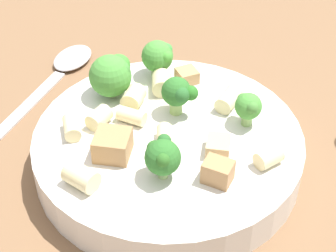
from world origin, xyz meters
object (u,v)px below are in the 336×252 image
pasta_bowl (168,147)px  rigatoni_8 (132,116)px  rigatoni_0 (72,127)px  rigatoni_4 (229,99)px  rigatoni_2 (162,83)px  broccoli_floret_1 (182,94)px  rigatoni_5 (134,98)px  chicken_chunk_1 (190,76)px  rigatoni_1 (81,177)px  chicken_chunk_2 (218,146)px  rigatoni_6 (100,116)px  rigatoni_7 (162,138)px  rigatoni_3 (269,157)px  broccoli_floret_4 (248,106)px  chicken_chunk_3 (113,145)px  chicken_chunk_0 (218,172)px  broccoli_floret_0 (111,74)px  broccoli_floret_2 (162,156)px  broccoli_floret_3 (158,56)px  spoon (62,69)px

pasta_bowl → rigatoni_8: 0.04m
rigatoni_0 → rigatoni_4: bearing=118.6°
rigatoni_2 → broccoli_floret_1: bearing=40.9°
rigatoni_5 → chicken_chunk_1: 0.06m
chicken_chunk_1 → pasta_bowl: bearing=-2.1°
rigatoni_1 → chicken_chunk_2: (-0.06, 0.09, -0.00)m
rigatoni_0 → rigatoni_6: (-0.02, 0.02, 0.00)m
pasta_bowl → rigatoni_7: (0.01, -0.00, 0.02)m
chicken_chunk_2 → rigatoni_3: bearing=82.3°
rigatoni_0 → rigatoni_6: rigatoni_6 is taller
broccoli_floret_4 → chicken_chunk_3: size_ratio=1.10×
rigatoni_1 → chicken_chunk_0: bearing=105.8°
pasta_bowl → rigatoni_1: bearing=-35.3°
rigatoni_7 → chicken_chunk_1: size_ratio=1.41×
rigatoni_5 → chicken_chunk_0: (0.08, 0.09, 0.00)m
rigatoni_1 → rigatoni_6: rigatoni_1 is taller
broccoli_floret_0 → rigatoni_8: bearing=38.5°
broccoli_floret_1 → broccoli_floret_2: (0.08, 0.00, -0.00)m
rigatoni_6 → chicken_chunk_1: size_ratio=1.11×
broccoli_floret_0 → rigatoni_3: size_ratio=1.97×
rigatoni_2 → rigatoni_3: 0.13m
chicken_chunk_0 → broccoli_floret_3: bearing=-148.6°
rigatoni_2 → rigatoni_6: 0.07m
rigatoni_6 → spoon: 0.14m
broccoli_floret_0 → rigatoni_6: broccoli_floret_0 is taller
chicken_chunk_1 → chicken_chunk_3: 0.12m
broccoli_floret_0 → chicken_chunk_0: bearing=51.5°
rigatoni_3 → rigatoni_4: bearing=-148.3°
pasta_bowl → chicken_chunk_3: bearing=-48.9°
rigatoni_5 → rigatoni_7: (0.04, 0.04, -0.00)m
pasta_bowl → rigatoni_0: rigatoni_0 is taller
chicken_chunk_2 → spoon: (-0.12, -0.19, -0.03)m
rigatoni_8 → rigatoni_5: bearing=-168.8°
broccoli_floret_2 → pasta_bowl: bearing=-172.3°
broccoli_floret_4 → rigatoni_5: 0.10m
broccoli_floret_4 → rigatoni_2: broccoli_floret_4 is taller
broccoli_floret_4 → rigatoni_8: size_ratio=1.25×
rigatoni_3 → chicken_chunk_2: (-0.01, -0.04, -0.00)m
chicken_chunk_2 → chicken_chunk_0: bearing=8.2°
rigatoni_7 → spoon: rigatoni_7 is taller
pasta_bowl → chicken_chunk_2: 0.05m
rigatoni_3 → chicken_chunk_3: 0.12m
rigatoni_2 → rigatoni_4: 0.06m
broccoli_floret_0 → broccoli_floret_2: broccoli_floret_0 is taller
rigatoni_5 → chicken_chunk_1: bearing=138.4°
chicken_chunk_1 → spoon: chicken_chunk_1 is taller
broccoli_floret_0 → pasta_bowl: bearing=54.1°
rigatoni_3 → rigatoni_7: 0.09m
broccoli_floret_4 → rigatoni_2: 0.09m
rigatoni_0 → chicken_chunk_0: chicken_chunk_0 is taller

